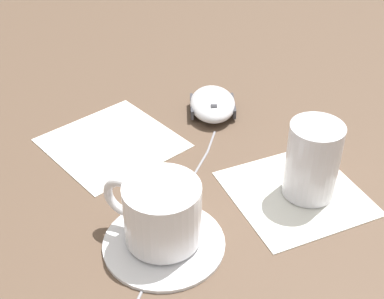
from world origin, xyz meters
The scene contains 8 objects.
ground_plane centered at (0.00, 0.00, 0.00)m, with size 3.00×3.00×0.00m, color brown.
saucer centered at (0.11, 0.06, 0.00)m, with size 0.13×0.13×0.01m, color white.
coffee_cup centered at (0.11, 0.05, 0.04)m, with size 0.08×0.11×0.07m.
computer_mouse centered at (-0.11, -0.10, 0.02)m, with size 0.11×0.12×0.03m.
mouse_cable centered at (0.06, 0.02, 0.00)m, with size 0.28×0.18×0.00m.
napkin_under_glass centered at (-0.06, 0.10, 0.00)m, with size 0.15×0.15×0.00m, color silver.
drinking_glass centered at (-0.07, 0.11, 0.05)m, with size 0.06×0.06×0.09m, color silver.
napkin_spare centered at (0.05, -0.13, 0.00)m, with size 0.16×0.16×0.00m, color silver.
Camera 1 is at (0.36, 0.38, 0.42)m, focal length 50.00 mm.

